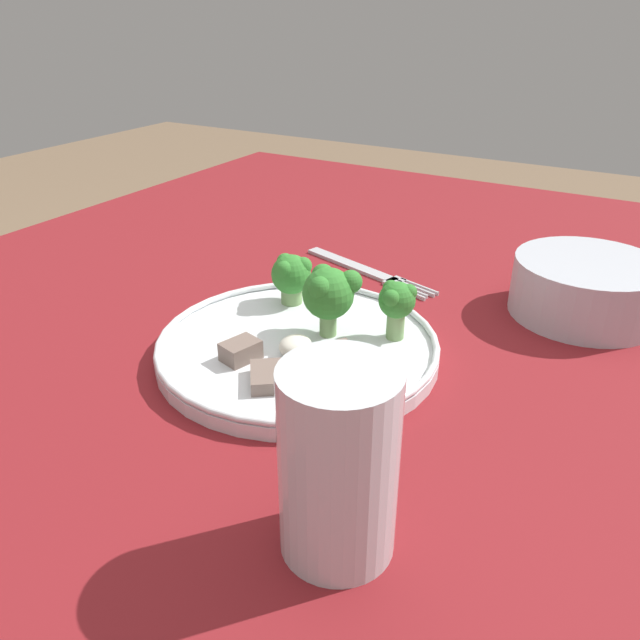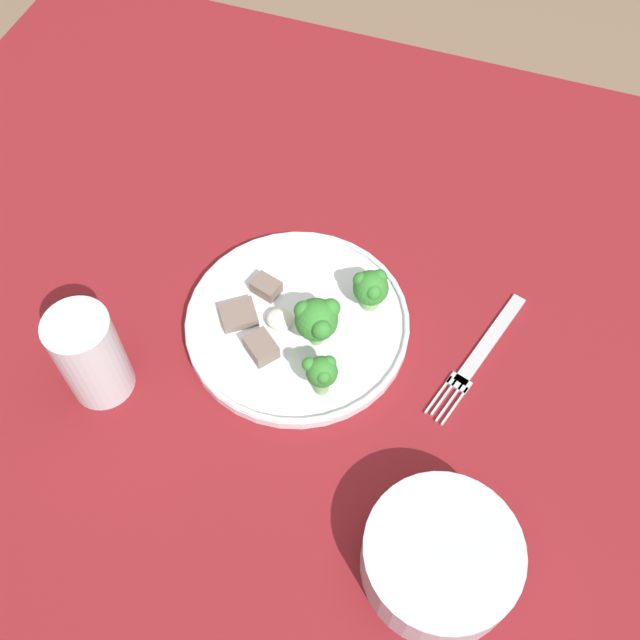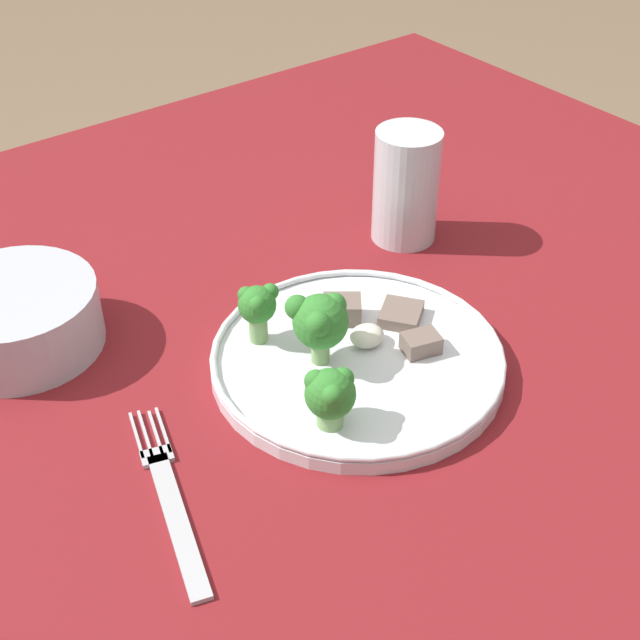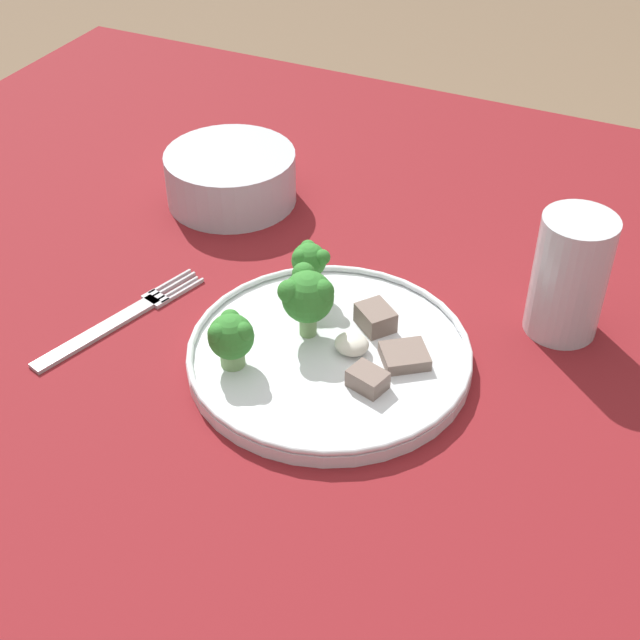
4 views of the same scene
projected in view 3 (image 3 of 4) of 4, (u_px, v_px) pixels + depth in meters
name	position (u px, v px, depth m)	size (l,w,h in m)	color
table	(300.00, 440.00, 0.81)	(1.25, 1.08, 0.73)	maroon
dinner_plate	(357.00, 359.00, 0.75)	(0.25, 0.25, 0.02)	white
fork	(170.00, 497.00, 0.64)	(0.07, 0.19, 0.00)	#B2B2B7
cream_bowl	(17.00, 319.00, 0.76)	(0.14, 0.14, 0.06)	#B7BCC6
drinking_glass	(406.00, 192.00, 0.89)	(0.07, 0.07, 0.12)	silver
broccoli_floret_near_rim_left	(257.00, 306.00, 0.74)	(0.03, 0.03, 0.05)	#7FA866
broccoli_floret_center_left	(320.00, 321.00, 0.72)	(0.05, 0.05, 0.06)	#7FA866
broccoli_floret_back_left	(330.00, 394.00, 0.67)	(0.04, 0.04, 0.05)	#7FA866
meat_slice_front_slice	(401.00, 314.00, 0.79)	(0.05, 0.05, 0.01)	#756056
meat_slice_middle_slice	(421.00, 343.00, 0.75)	(0.04, 0.03, 0.02)	#756056
meat_slice_rear_slice	(342.00, 309.00, 0.78)	(0.04, 0.04, 0.02)	#756056
sauce_dollop	(367.00, 336.00, 0.76)	(0.03, 0.03, 0.02)	silver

